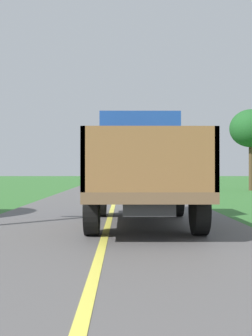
% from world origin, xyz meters
% --- Properties ---
extents(banana_truck_near, '(2.38, 5.82, 2.80)m').
position_xyz_m(banana_truck_near, '(0.78, 11.91, 1.47)').
color(banana_truck_near, '#2D2D30').
rests_on(banana_truck_near, road_surface).
extents(roadside_tree_mid_right, '(2.81, 2.81, 5.42)m').
position_xyz_m(roadside_tree_mid_right, '(8.88, 29.28, 4.12)').
color(roadside_tree_mid_right, '#4C3823').
rests_on(roadside_tree_mid_right, ground).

